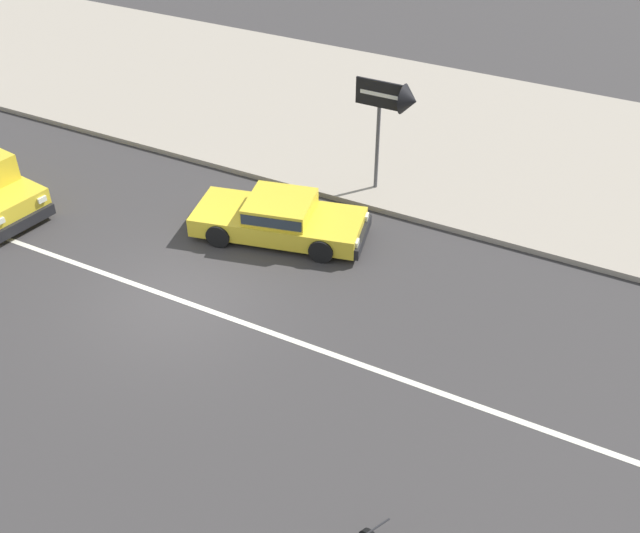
% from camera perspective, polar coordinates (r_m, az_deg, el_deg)
% --- Properties ---
extents(ground_plane, '(160.00, 160.00, 0.00)m').
position_cam_1_polar(ground_plane, '(17.07, -10.74, -2.50)').
color(ground_plane, '#383535').
extents(lane_centre_stripe, '(50.40, 0.14, 0.01)m').
position_cam_1_polar(lane_centre_stripe, '(17.07, -10.75, -2.50)').
color(lane_centre_stripe, silver).
rests_on(lane_centre_stripe, ground).
extents(kerb_strip, '(68.00, 10.00, 0.15)m').
position_cam_1_polar(kerb_strip, '(24.64, 3.79, 11.29)').
color(kerb_strip, '#9E9384').
rests_on(kerb_strip, ground).
extents(sedan_yellow_3, '(4.56, 2.60, 1.06)m').
position_cam_1_polar(sedan_yellow_3, '(18.56, -3.07, 3.75)').
color(sedan_yellow_3, yellow).
rests_on(sedan_yellow_3, ground).
extents(arrow_signboard, '(1.64, 0.77, 3.09)m').
position_cam_1_polar(arrow_signboard, '(19.20, 6.21, 12.26)').
color(arrow_signboard, '#4C4C51').
rests_on(arrow_signboard, kerb_strip).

